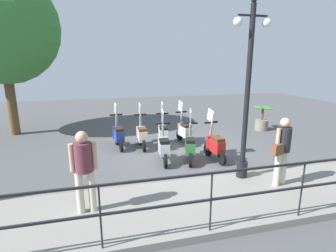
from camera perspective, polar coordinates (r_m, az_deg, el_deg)
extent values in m
plane|color=#4C4C4F|center=(8.72, 3.53, -5.86)|extent=(28.00, 28.00, 0.00)
cube|color=gray|center=(6.00, 13.24, -15.12)|extent=(2.20, 20.00, 0.15)
cube|color=slate|center=(6.84, 9.15, -11.13)|extent=(0.10, 20.00, 0.15)
cube|color=black|center=(4.75, 19.59, -8.54)|extent=(0.04, 16.00, 0.04)
cube|color=black|center=(4.94, 19.13, -13.62)|extent=(0.04, 16.00, 0.04)
cylinder|color=black|center=(5.47, 27.08, -12.25)|extent=(0.03, 0.03, 1.05)
cylinder|color=black|center=(4.57, 9.33, -16.10)|extent=(0.03, 0.03, 1.05)
cylinder|color=black|center=(4.26, -14.49, -18.79)|extent=(0.03, 0.03, 1.05)
cylinder|color=black|center=(6.83, 15.77, -8.98)|extent=(0.26, 0.26, 0.40)
cylinder|color=black|center=(6.37, 16.84, 6.16)|extent=(0.12, 0.12, 4.01)
cube|color=black|center=(6.39, 18.02, 21.91)|extent=(0.04, 0.70, 0.04)
sphere|color=white|center=(6.56, 20.68, 20.25)|extent=(0.20, 0.20, 0.20)
sphere|color=white|center=(6.20, 14.98, 21.06)|extent=(0.20, 0.20, 0.20)
sphere|color=black|center=(6.45, 18.24, 24.63)|extent=(0.12, 0.12, 0.12)
cylinder|color=beige|center=(6.72, 23.81, -8.14)|extent=(0.14, 0.14, 0.82)
cylinder|color=beige|center=(6.55, 22.70, -8.60)|extent=(0.14, 0.14, 0.82)
cylinder|color=#232328|center=(6.42, 23.85, -2.68)|extent=(0.40, 0.40, 0.55)
sphere|color=tan|center=(6.33, 24.19, 0.66)|extent=(0.22, 0.22, 0.22)
cylinder|color=tan|center=(6.58, 24.85, -2.27)|extent=(0.09, 0.09, 0.52)
cylinder|color=tan|center=(6.26, 22.81, -2.85)|extent=(0.09, 0.09, 0.52)
cube|color=brown|center=(6.24, 22.70, -4.72)|extent=(0.22, 0.31, 0.24)
cylinder|color=beige|center=(5.32, -18.62, -13.53)|extent=(0.14, 0.14, 0.82)
cylinder|color=beige|center=(5.31, -16.19, -13.38)|extent=(0.14, 0.14, 0.82)
cylinder|color=brown|center=(5.05, -17.97, -6.52)|extent=(0.33, 0.33, 0.55)
sphere|color=tan|center=(4.93, -18.30, -2.31)|extent=(0.22, 0.22, 0.22)
cylinder|color=tan|center=(5.05, -20.25, -6.50)|extent=(0.09, 0.09, 0.52)
cylinder|color=tan|center=(5.04, -15.70, -6.20)|extent=(0.09, 0.09, 0.52)
cylinder|color=brown|center=(12.35, -30.88, 4.26)|extent=(0.36, 0.36, 2.59)
sphere|color=#387A33|center=(12.30, -32.63, 17.68)|extent=(4.29, 4.29, 4.29)
cylinder|color=slate|center=(12.22, 19.67, 0.22)|extent=(0.56, 0.56, 0.45)
cylinder|color=brown|center=(12.13, 19.86, 2.41)|extent=(0.10, 0.10, 0.50)
ellipsoid|color=#2D6B2D|center=(12.28, 19.32, 4.01)|extent=(0.56, 0.16, 0.10)
ellipsoid|color=#2D6B2D|center=(11.87, 20.64, 3.58)|extent=(0.56, 0.16, 0.10)
ellipsoid|color=#2D6B2D|center=(11.94, 18.98, 3.77)|extent=(0.56, 0.16, 0.10)
ellipsoid|color=#2D6B2D|center=(12.22, 20.95, 3.83)|extent=(0.56, 0.16, 0.10)
ellipsoid|color=#2D6B2D|center=(12.12, 18.79, 3.93)|extent=(0.56, 0.16, 0.10)
ellipsoid|color=#2D6B2D|center=(12.03, 21.16, 3.66)|extent=(0.56, 0.16, 0.10)
cylinder|color=black|center=(8.50, 8.64, -5.10)|extent=(0.41, 0.12, 0.40)
cylinder|color=black|center=(7.84, 11.60, -6.91)|extent=(0.41, 0.12, 0.40)
cube|color=#B21E1E|center=(8.01, 10.45, -4.27)|extent=(0.63, 0.34, 0.36)
cube|color=#B21E1E|center=(8.24, 9.42, -3.56)|extent=(0.15, 0.31, 0.44)
cube|color=#4C2D19|center=(7.88, 10.78, -2.83)|extent=(0.43, 0.30, 0.10)
cylinder|color=gray|center=(8.19, 9.31, -1.08)|extent=(0.19, 0.09, 0.55)
cube|color=black|center=(8.12, 9.39, 0.80)|extent=(0.11, 0.44, 0.05)
cube|color=silver|center=(8.13, 9.23, 2.26)|extent=(0.39, 0.07, 0.42)
cylinder|color=black|center=(8.35, 4.73, -5.34)|extent=(0.41, 0.20, 0.40)
cylinder|color=black|center=(7.57, 4.88, -7.41)|extent=(0.41, 0.20, 0.40)
cube|color=#2D6B38|center=(7.79, 4.86, -4.61)|extent=(0.66, 0.45, 0.36)
cube|color=#2D6B38|center=(8.06, 4.81, -3.82)|extent=(0.20, 0.32, 0.44)
cube|color=black|center=(7.65, 4.91, -3.14)|extent=(0.46, 0.37, 0.10)
cylinder|color=gray|center=(8.01, 4.85, -1.27)|extent=(0.20, 0.12, 0.55)
cube|color=black|center=(7.95, 4.89, 0.64)|extent=(0.19, 0.44, 0.05)
cube|color=silver|center=(7.96, 4.90, 2.14)|extent=(0.38, 0.15, 0.42)
cylinder|color=black|center=(8.25, -1.23, -5.54)|extent=(0.41, 0.13, 0.40)
cylinder|color=black|center=(7.48, -0.56, -7.65)|extent=(0.41, 0.13, 0.40)
cube|color=#B7BCC6|center=(7.69, -0.85, -4.81)|extent=(0.63, 0.35, 0.36)
cube|color=#B7BCC6|center=(7.95, -1.08, -4.01)|extent=(0.16, 0.31, 0.44)
cube|color=black|center=(7.55, -0.80, -3.32)|extent=(0.43, 0.31, 0.10)
cylinder|color=gray|center=(7.91, -1.14, -1.43)|extent=(0.19, 0.09, 0.55)
cube|color=black|center=(7.84, -1.15, 0.51)|extent=(0.11, 0.44, 0.05)
cube|color=silver|center=(7.86, -1.21, 2.03)|extent=(0.39, 0.08, 0.42)
cylinder|color=black|center=(10.02, 2.46, -2.00)|extent=(0.41, 0.14, 0.40)
cylinder|color=black|center=(9.31, 4.61, -3.29)|extent=(0.41, 0.14, 0.40)
cube|color=beige|center=(9.52, 3.74, -1.14)|extent=(0.63, 0.36, 0.36)
cube|color=beige|center=(9.76, 3.00, -0.62)|extent=(0.16, 0.31, 0.44)
cube|color=black|center=(9.40, 3.95, 0.11)|extent=(0.43, 0.31, 0.10)
cylinder|color=gray|center=(9.73, 2.87, 1.49)|extent=(0.19, 0.10, 0.55)
cube|color=black|center=(9.68, 2.89, 3.08)|extent=(0.12, 0.44, 0.05)
cube|color=silver|center=(9.69, 2.75, 4.30)|extent=(0.39, 0.08, 0.42)
cylinder|color=black|center=(9.74, -1.32, -2.47)|extent=(0.41, 0.13, 0.40)
cylinder|color=black|center=(8.95, -0.78, -3.96)|extent=(0.41, 0.13, 0.40)
cube|color=beige|center=(9.18, -1.01, -1.67)|extent=(0.63, 0.35, 0.36)
cube|color=beige|center=(9.46, -1.20, -1.09)|extent=(0.16, 0.31, 0.44)
cube|color=black|center=(9.06, -0.97, -0.39)|extent=(0.43, 0.31, 0.10)
cylinder|color=gray|center=(9.43, -1.25, 1.09)|extent=(0.19, 0.09, 0.55)
cube|color=black|center=(9.37, -1.26, 2.73)|extent=(0.11, 0.44, 0.05)
cube|color=silver|center=(9.39, -1.30, 4.00)|extent=(0.39, 0.08, 0.42)
cylinder|color=black|center=(9.58, -6.07, -2.83)|extent=(0.40, 0.08, 0.40)
cylinder|color=black|center=(8.79, -5.29, -4.35)|extent=(0.40, 0.08, 0.40)
cube|color=beige|center=(9.02, -5.66, -2.02)|extent=(0.60, 0.28, 0.36)
cube|color=beige|center=(9.29, -5.93, -1.43)|extent=(0.12, 0.30, 0.44)
cube|color=#4C2D19|center=(8.90, -5.62, -0.72)|extent=(0.40, 0.26, 0.10)
cylinder|color=gray|center=(9.26, -6.04, 0.79)|extent=(0.18, 0.07, 0.55)
cube|color=black|center=(9.21, -6.08, 2.45)|extent=(0.06, 0.44, 0.05)
cube|color=silver|center=(9.23, -6.17, 3.74)|extent=(0.39, 0.03, 0.42)
cylinder|color=black|center=(9.68, -11.15, -2.84)|extent=(0.41, 0.13, 0.40)
cylinder|color=black|center=(8.90, -10.18, -4.30)|extent=(0.41, 0.13, 0.40)
cube|color=navy|center=(9.13, -10.66, -2.01)|extent=(0.63, 0.35, 0.36)
cube|color=navy|center=(9.40, -11.00, -1.44)|extent=(0.16, 0.31, 0.44)
cube|color=black|center=(9.00, -10.64, -0.72)|extent=(0.43, 0.31, 0.10)
cylinder|color=gray|center=(9.37, -11.17, 0.74)|extent=(0.19, 0.09, 0.55)
cube|color=black|center=(9.31, -11.25, 2.39)|extent=(0.11, 0.44, 0.05)
cube|color=silver|center=(9.33, -11.37, 3.66)|extent=(0.39, 0.08, 0.42)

